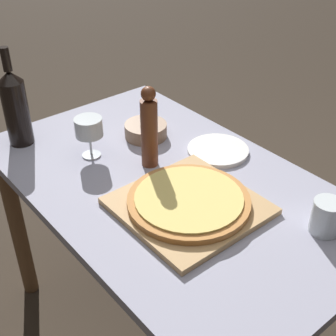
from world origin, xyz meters
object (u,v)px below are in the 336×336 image
at_px(wine_bottle, 15,107).
at_px(small_bowl, 146,130).
at_px(wine_glass, 89,128).
at_px(pizza, 189,200).
at_px(pepper_mill, 149,129).

relative_size(wine_bottle, small_bowl, 2.28).
xyz_separation_m(wine_glass, small_bowl, (0.21, -0.01, -0.08)).
distance_m(wine_bottle, wine_glass, 0.27).
bearing_deg(wine_bottle, pizza, -72.50).
distance_m(pizza, wine_glass, 0.42).
relative_size(wine_glass, small_bowl, 0.93).
relative_size(pizza, small_bowl, 2.32).
bearing_deg(pepper_mill, wine_glass, 126.29).
bearing_deg(pepper_mill, small_bowl, 57.02).
relative_size(wine_bottle, pepper_mill, 1.26).
bearing_deg(pizza, wine_bottle, 107.50).
bearing_deg(pizza, wine_glass, 98.69).
height_order(pizza, small_bowl, small_bowl).
xyz_separation_m(pepper_mill, small_bowl, (0.10, 0.15, -0.10)).
bearing_deg(small_bowl, wine_bottle, 146.04).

